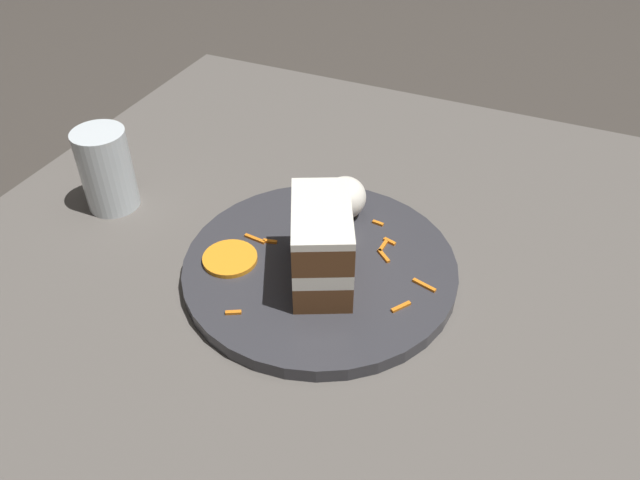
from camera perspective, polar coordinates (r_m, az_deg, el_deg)
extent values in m
plane|color=#38332D|center=(0.69, 0.76, -6.59)|extent=(6.00, 6.00, 0.00)
cube|color=#56514C|center=(0.68, 0.78, -5.60)|extent=(0.96, 0.91, 0.03)
cylinder|color=#333338|center=(0.68, 0.00, -2.54)|extent=(0.30, 0.30, 0.02)
cube|color=brown|center=(0.65, 0.25, -2.17)|extent=(0.12, 0.10, 0.03)
cube|color=white|center=(0.64, 0.26, -0.52)|extent=(0.12, 0.10, 0.02)
cube|color=brown|center=(0.62, 0.26, 1.22)|extent=(0.12, 0.10, 0.03)
cube|color=white|center=(0.61, 0.27, 2.71)|extent=(0.12, 0.10, 0.01)
ellipsoid|color=white|center=(0.73, 2.22, 3.86)|extent=(0.06, 0.05, 0.05)
cylinder|color=orange|center=(0.69, -8.23, -1.69)|extent=(0.06, 0.06, 0.01)
cube|color=orange|center=(0.63, -7.93, -6.58)|extent=(0.01, 0.02, 0.00)
cube|color=orange|center=(0.66, 9.50, -4.10)|extent=(0.01, 0.03, 0.00)
cube|color=orange|center=(0.73, 5.32, 1.55)|extent=(0.01, 0.01, 0.00)
cube|color=orange|center=(0.63, 7.42, -6.07)|extent=(0.02, 0.02, 0.00)
cube|color=orange|center=(0.69, 5.84, -1.45)|extent=(0.02, 0.02, 0.00)
cube|color=orange|center=(0.70, 5.78, -0.58)|extent=(0.02, 0.01, 0.00)
cube|color=orange|center=(0.71, -5.98, 0.12)|extent=(0.01, 0.03, 0.00)
cube|color=orange|center=(0.71, 6.38, -0.13)|extent=(0.01, 0.02, 0.00)
cube|color=orange|center=(0.71, -4.59, -0.12)|extent=(0.01, 0.02, 0.00)
cylinder|color=silver|center=(0.80, -18.95, 6.10)|extent=(0.06, 0.06, 0.10)
cylinder|color=silver|center=(0.82, -18.46, 4.15)|extent=(0.06, 0.06, 0.04)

